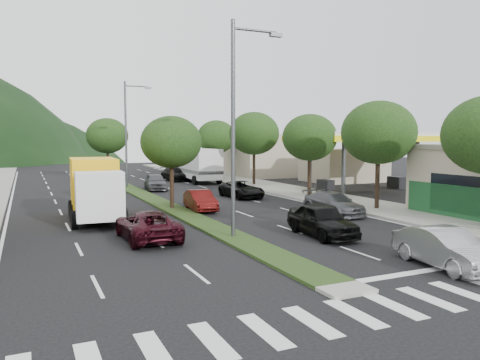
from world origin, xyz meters
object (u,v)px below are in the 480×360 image
streetlight_near (237,118)px  motorhome (197,164)px  tree_med_far (107,136)px  car_queue_d (242,189)px  streetlight_mid (128,129)px  car_queue_a (322,220)px  sedan_silver (445,248)px  tree_r_c (310,138)px  car_queue_c (200,200)px  car_queue_b (334,203)px  car_queue_e (155,182)px  tree_r_d (254,133)px  suv_maroon (147,225)px  tree_r_b (379,133)px  car_queue_f (174,174)px  tree_r_e (216,137)px  box_truck (95,191)px  tree_med_near (171,142)px

streetlight_near → motorhome: (8.10, 28.60, -3.67)m
tree_med_far → car_queue_d: bearing=-73.1°
streetlight_mid → car_queue_a: streetlight_mid is taller
sedan_silver → car_queue_d: (1.90, 21.47, -0.06)m
tree_r_c → car_queue_c: tree_r_c is taller
car_queue_b → car_queue_e: car_queue_e is taller
tree_r_d → suv_maroon: (-15.73, -20.67, -4.50)m
streetlight_mid → sedan_silver: size_ratio=2.31×
tree_r_b → tree_med_far: size_ratio=1.00×
streetlight_near → car_queue_a: bearing=-19.0°
streetlight_near → motorhome: streetlight_near is taller
tree_med_far → motorhome: 11.55m
car_queue_a → car_queue_d: 15.25m
car_queue_a → car_queue_b: car_queue_a is taller
car_queue_e → car_queue_f: size_ratio=0.89×
streetlight_mid → tree_r_e: bearing=30.7°
car_queue_c → motorhome: bearing=76.1°
tree_r_d → tree_med_far: tree_r_d is taller
car_queue_d → car_queue_f: size_ratio=0.94×
streetlight_near → streetlight_mid: bearing=90.0°
tree_r_d → tree_r_e: (0.00, 10.00, -0.29)m
tree_r_c → car_queue_f: 19.91m
tree_med_far → car_queue_a: size_ratio=1.53×
car_queue_e → tree_r_b: bearing=-52.8°
tree_r_d → box_truck: size_ratio=0.99×
tree_r_d → car_queue_c: (-10.50, -13.32, -4.52)m
tree_med_near → motorhome: tree_med_near is taller
motorhome → car_queue_a: bearing=-96.6°
tree_r_c → car_queue_e: tree_r_c is taller
streetlight_near → car_queue_a: size_ratio=2.21×
tree_r_e → car_queue_c: size_ratio=1.67×
tree_r_d → tree_med_near: size_ratio=1.19×
tree_r_e → car_queue_b: (-3.65, -28.32, -4.20)m
tree_r_c → car_queue_b: bearing=-113.7°
tree_med_near → car_queue_c: (1.50, -1.32, -3.77)m
tree_r_d → car_queue_b: bearing=-101.3°
car_queue_c → car_queue_f: size_ratio=0.80×
tree_med_near → tree_r_c: bearing=9.5°
tree_r_e → sedan_silver: (-7.12, -39.80, -4.18)m
tree_r_c → tree_med_far: bearing=116.6°
sedan_silver → tree_r_b: bearing=66.2°
tree_r_b → tree_r_d: size_ratio=0.97×
motorhome → tree_r_c: bearing=-75.9°
tree_r_c → streetlight_near: (-11.79, -12.00, 0.84)m
car_queue_b → car_queue_e: size_ratio=1.07×
car_queue_a → streetlight_near: bearing=164.9°
streetlight_mid → car_queue_c: bearing=-85.5°
tree_r_d → motorhome: bearing=119.3°
car_queue_b → car_queue_c: size_ratio=1.19×
tree_r_b → tree_med_near: tree_r_b is taller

